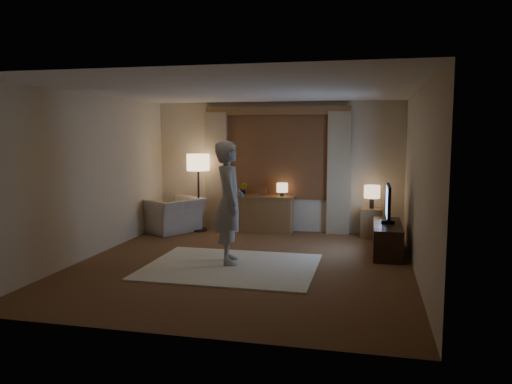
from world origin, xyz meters
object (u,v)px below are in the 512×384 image
(side_table, at_px, (371,223))
(person, at_px, (229,202))
(tv_stand, at_px, (387,239))
(armchair, at_px, (173,215))
(sideboard, at_px, (262,215))

(side_table, relative_size, person, 0.30)
(side_table, xyz_separation_m, person, (-2.10, -2.45, 0.66))
(tv_stand, relative_size, person, 0.76)
(tv_stand, xyz_separation_m, person, (-2.36, -1.19, 0.69))
(tv_stand, bearing_deg, person, -153.17)
(armchair, distance_m, tv_stand, 4.27)
(sideboard, distance_m, tv_stand, 2.73)
(armchair, distance_m, side_table, 3.92)
(person, bearing_deg, armchair, 21.36)
(armchair, xyz_separation_m, person, (1.80, -2.13, 0.60))
(side_table, relative_size, tv_stand, 0.40)
(sideboard, relative_size, side_table, 2.14)
(sideboard, bearing_deg, tv_stand, -28.68)
(armchair, bearing_deg, tv_stand, 107.01)
(armchair, relative_size, person, 0.57)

